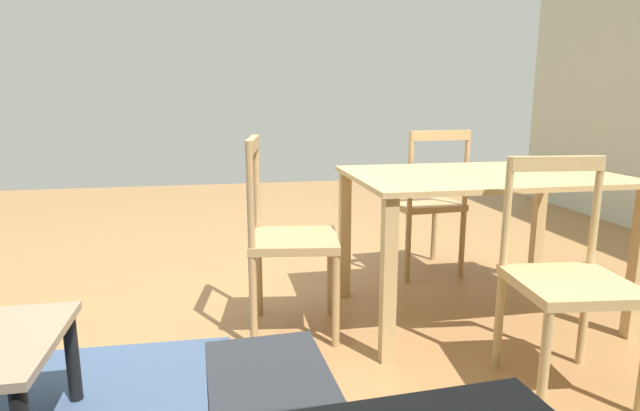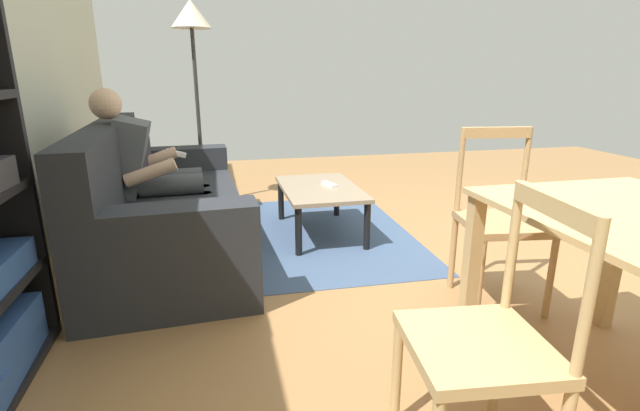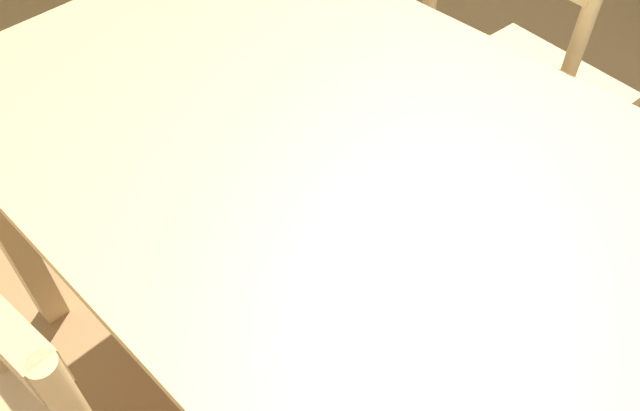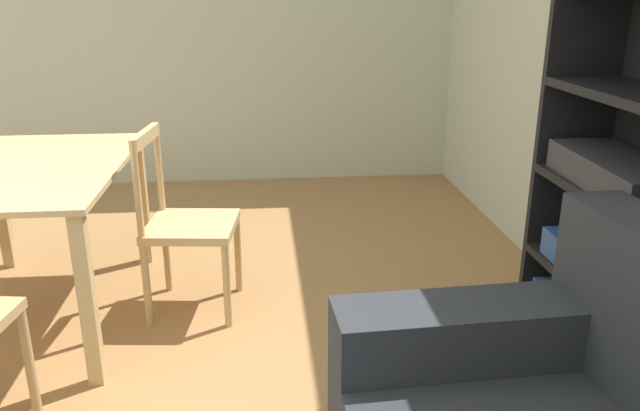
% 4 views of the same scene
% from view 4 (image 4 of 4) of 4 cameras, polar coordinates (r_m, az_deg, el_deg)
% --- Properties ---
extents(wall_side, '(0.12, 5.88, 2.65)m').
position_cam_4_polar(wall_side, '(5.39, -20.08, 15.74)').
color(wall_side, beige).
rests_on(wall_side, ground_plane).
extents(bookshelf, '(0.92, 0.36, 1.95)m').
position_cam_4_polar(bookshelf, '(2.68, 26.55, 0.22)').
color(bookshelf, black).
rests_on(bookshelf, ground_plane).
extents(dining_table, '(1.34, 0.89, 0.77)m').
position_cam_4_polar(dining_table, '(3.20, -25.29, 1.38)').
color(dining_table, tan).
rests_on(dining_table, ground_plane).
extents(dining_chair_near_wall, '(0.46, 0.46, 0.91)m').
position_cam_4_polar(dining_chair_near_wall, '(3.10, -12.25, -1.72)').
color(dining_chair_near_wall, tan).
rests_on(dining_chair_near_wall, ground_plane).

